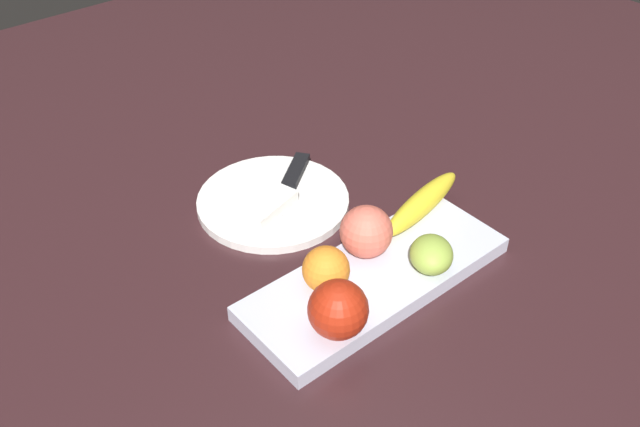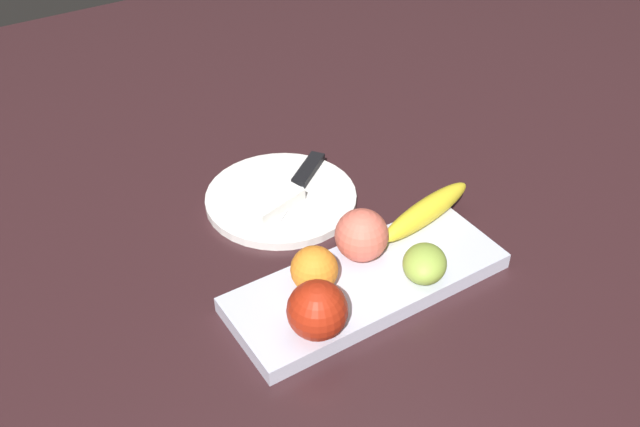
{
  "view_description": "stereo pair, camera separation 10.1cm",
  "coord_description": "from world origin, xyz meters",
  "px_view_note": "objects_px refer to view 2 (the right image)",
  "views": [
    {
      "loc": [
        0.51,
        0.47,
        0.68
      ],
      "look_at": [
        0.0,
        -0.15,
        0.05
      ],
      "focal_mm": 39.77,
      "sensor_mm": 36.0,
      "label": 1
    },
    {
      "loc": [
        0.43,
        0.53,
        0.68
      ],
      "look_at": [
        0.0,
        -0.15,
        0.05
      ],
      "focal_mm": 39.77,
      "sensor_mm": 36.0,
      "label": 2
    }
  ],
  "objects_px": {
    "dinner_plate": "(280,198)",
    "folded_napkin": "(263,196)",
    "grape_bunch": "(425,264)",
    "knife": "(305,175)",
    "apple": "(317,310)",
    "banana": "(426,211)",
    "peach": "(362,235)",
    "orange_near_apple": "(314,269)",
    "fruit_tray": "(366,283)"
  },
  "relations": [
    {
      "from": "dinner_plate",
      "to": "folded_napkin",
      "type": "xyz_separation_m",
      "value": [
        0.03,
        0.0,
        0.02
      ]
    },
    {
      "from": "apple",
      "to": "dinner_plate",
      "type": "bearing_deg",
      "value": -111.2
    },
    {
      "from": "fruit_tray",
      "to": "orange_near_apple",
      "type": "xyz_separation_m",
      "value": [
        0.07,
        -0.02,
        0.04
      ]
    },
    {
      "from": "dinner_plate",
      "to": "banana",
      "type": "bearing_deg",
      "value": 128.02
    },
    {
      "from": "fruit_tray",
      "to": "dinner_plate",
      "type": "xyz_separation_m",
      "value": [
        0.0,
        -0.23,
        -0.01
      ]
    },
    {
      "from": "orange_near_apple",
      "to": "knife",
      "type": "bearing_deg",
      "value": -118.86
    },
    {
      "from": "orange_near_apple",
      "to": "folded_napkin",
      "type": "relative_size",
      "value": 0.68
    },
    {
      "from": "banana",
      "to": "apple",
      "type": "bearing_deg",
      "value": -170.48
    },
    {
      "from": "fruit_tray",
      "to": "orange_near_apple",
      "type": "bearing_deg",
      "value": -16.15
    },
    {
      "from": "apple",
      "to": "orange_near_apple",
      "type": "relative_size",
      "value": 1.2
    },
    {
      "from": "banana",
      "to": "peach",
      "type": "height_order",
      "value": "peach"
    },
    {
      "from": "fruit_tray",
      "to": "banana",
      "type": "relative_size",
      "value": 2.05
    },
    {
      "from": "banana",
      "to": "knife",
      "type": "xyz_separation_m",
      "value": [
        0.08,
        -0.2,
        -0.02
      ]
    },
    {
      "from": "banana",
      "to": "orange_near_apple",
      "type": "distance_m",
      "value": 0.22
    },
    {
      "from": "grape_bunch",
      "to": "knife",
      "type": "height_order",
      "value": "grape_bunch"
    },
    {
      "from": "fruit_tray",
      "to": "banana",
      "type": "height_order",
      "value": "banana"
    },
    {
      "from": "folded_napkin",
      "to": "knife",
      "type": "relative_size",
      "value": 0.59
    },
    {
      "from": "apple",
      "to": "dinner_plate",
      "type": "xyz_separation_m",
      "value": [
        -0.11,
        -0.28,
        -0.05
      ]
    },
    {
      "from": "folded_napkin",
      "to": "knife",
      "type": "bearing_deg",
      "value": -167.29
    },
    {
      "from": "orange_near_apple",
      "to": "apple",
      "type": "bearing_deg",
      "value": 60.46
    },
    {
      "from": "banana",
      "to": "dinner_plate",
      "type": "bearing_deg",
      "value": 116.01
    },
    {
      "from": "dinner_plate",
      "to": "folded_napkin",
      "type": "distance_m",
      "value": 0.03
    },
    {
      "from": "orange_near_apple",
      "to": "fruit_tray",
      "type": "bearing_deg",
      "value": 163.85
    },
    {
      "from": "peach",
      "to": "knife",
      "type": "xyz_separation_m",
      "value": [
        -0.04,
        -0.22,
        -0.04
      ]
    },
    {
      "from": "apple",
      "to": "folded_napkin",
      "type": "bearing_deg",
      "value": -105.75
    },
    {
      "from": "orange_near_apple",
      "to": "peach",
      "type": "bearing_deg",
      "value": -168.21
    },
    {
      "from": "peach",
      "to": "folded_napkin",
      "type": "distance_m",
      "value": 0.2
    },
    {
      "from": "folded_napkin",
      "to": "knife",
      "type": "height_order",
      "value": "folded_napkin"
    },
    {
      "from": "banana",
      "to": "folded_napkin",
      "type": "height_order",
      "value": "banana"
    },
    {
      "from": "banana",
      "to": "folded_napkin",
      "type": "xyz_separation_m",
      "value": [
        0.17,
        -0.18,
        -0.02
      ]
    },
    {
      "from": "apple",
      "to": "knife",
      "type": "height_order",
      "value": "apple"
    },
    {
      "from": "peach",
      "to": "dinner_plate",
      "type": "distance_m",
      "value": 0.2
    },
    {
      "from": "fruit_tray",
      "to": "orange_near_apple",
      "type": "height_order",
      "value": "orange_near_apple"
    },
    {
      "from": "banana",
      "to": "knife",
      "type": "height_order",
      "value": "banana"
    },
    {
      "from": "banana",
      "to": "grape_bunch",
      "type": "height_order",
      "value": "grape_bunch"
    },
    {
      "from": "grape_bunch",
      "to": "folded_napkin",
      "type": "height_order",
      "value": "grape_bunch"
    },
    {
      "from": "apple",
      "to": "grape_bunch",
      "type": "height_order",
      "value": "apple"
    },
    {
      "from": "peach",
      "to": "grape_bunch",
      "type": "bearing_deg",
      "value": 121.1
    },
    {
      "from": "dinner_plate",
      "to": "apple",
      "type": "bearing_deg",
      "value": 68.8
    },
    {
      "from": "fruit_tray",
      "to": "dinner_plate",
      "type": "height_order",
      "value": "fruit_tray"
    },
    {
      "from": "peach",
      "to": "grape_bunch",
      "type": "xyz_separation_m",
      "value": [
        -0.05,
        0.08,
        -0.01
      ]
    },
    {
      "from": "apple",
      "to": "dinner_plate",
      "type": "distance_m",
      "value": 0.31
    },
    {
      "from": "grape_bunch",
      "to": "knife",
      "type": "relative_size",
      "value": 0.44
    },
    {
      "from": "banana",
      "to": "grape_bunch",
      "type": "xyz_separation_m",
      "value": [
        0.08,
        0.09,
        0.0
      ]
    },
    {
      "from": "banana",
      "to": "grape_bunch",
      "type": "bearing_deg",
      "value": -142.48
    },
    {
      "from": "banana",
      "to": "dinner_plate",
      "type": "distance_m",
      "value": 0.23
    },
    {
      "from": "orange_near_apple",
      "to": "folded_napkin",
      "type": "height_order",
      "value": "orange_near_apple"
    },
    {
      "from": "banana",
      "to": "peach",
      "type": "distance_m",
      "value": 0.13
    },
    {
      "from": "orange_near_apple",
      "to": "knife",
      "type": "height_order",
      "value": "orange_near_apple"
    },
    {
      "from": "apple",
      "to": "folded_napkin",
      "type": "height_order",
      "value": "apple"
    }
  ]
}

